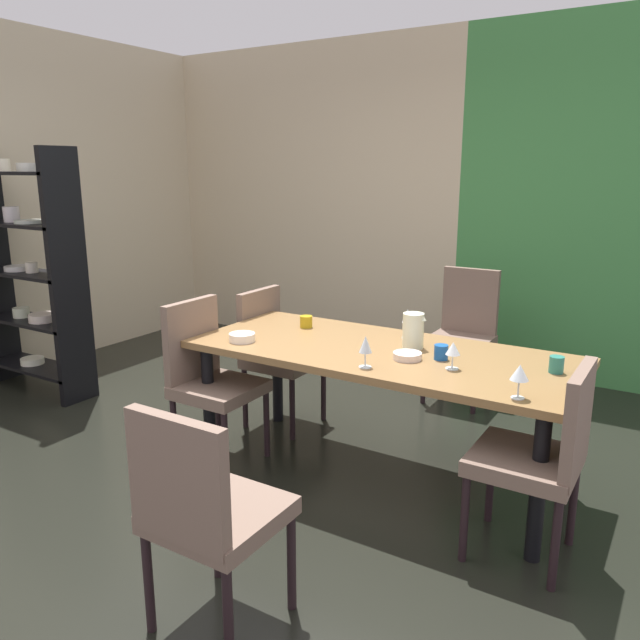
{
  "coord_description": "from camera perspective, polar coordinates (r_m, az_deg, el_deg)",
  "views": [
    {
      "loc": [
        2.07,
        -2.44,
        1.7
      ],
      "look_at": [
        0.26,
        0.49,
        0.85
      ],
      "focal_mm": 35.0,
      "sensor_mm": 36.0,
      "label": 1
    }
  ],
  "objects": [
    {
      "name": "wine_glass_left",
      "position": [
        3.04,
        4.18,
        -2.33
      ],
      "size": [
        0.06,
        0.06,
        0.16
      ],
      "color": "silver",
      "rests_on": "dining_table"
    },
    {
      "name": "chair_head_far",
      "position": [
        4.73,
        13.0,
        -0.76
      ],
      "size": [
        0.44,
        0.45,
        0.97
      ],
      "rotation": [
        0.0,
        0.0,
        3.14
      ],
      "color": "#745C4F",
      "rests_on": "ground_plane"
    },
    {
      "name": "chair_left_far",
      "position": [
        4.18,
        -4.15,
        -2.66
      ],
      "size": [
        0.45,
        0.44,
        0.9
      ],
      "rotation": [
        0.0,
        0.0,
        -1.57
      ],
      "color": "#745C4F",
      "rests_on": "ground_plane"
    },
    {
      "name": "ground_plane",
      "position": [
        3.62,
        -7.87,
        -14.42
      ],
      "size": [
        5.74,
        5.6,
        0.02
      ],
      "primitive_type": "cube",
      "color": "black"
    },
    {
      "name": "cup_near_window",
      "position": [
        3.81,
        -1.28,
        -0.15
      ],
      "size": [
        0.08,
        0.08,
        0.07
      ],
      "primitive_type": "cylinder",
      "color": "#B59015",
      "rests_on": "dining_table"
    },
    {
      "name": "dining_table",
      "position": [
        3.4,
        5.53,
        -3.93
      ],
      "size": [
        2.07,
        0.89,
        0.74
      ],
      "color": "olive",
      "rests_on": "ground_plane"
    },
    {
      "name": "cup_west",
      "position": [
        3.24,
        11.01,
        -2.91
      ],
      "size": [
        0.07,
        0.07,
        0.08
      ],
      "primitive_type": "cylinder",
      "color": "#154EA0",
      "rests_on": "dining_table"
    },
    {
      "name": "back_panel_interior",
      "position": [
        6.19,
        -1.35,
        11.13
      ],
      "size": [
        3.14,
        0.1,
        2.81
      ],
      "primitive_type": "cube",
      "color": "beige",
      "rests_on": "ground_plane"
    },
    {
      "name": "chair_right_near",
      "position": [
        2.89,
        19.74,
        -11.23
      ],
      "size": [
        0.44,
        0.44,
        0.9
      ],
      "rotation": [
        0.0,
        0.0,
        1.57
      ],
      "color": "#745C4F",
      "rests_on": "ground_plane"
    },
    {
      "name": "serving_bowl_right",
      "position": [
        3.22,
        7.99,
        -3.27
      ],
      "size": [
        0.15,
        0.15,
        0.04
      ],
      "primitive_type": "cylinder",
      "color": "beige",
      "rests_on": "dining_table"
    },
    {
      "name": "pitcher_front",
      "position": [
        3.41,
        8.53,
        -0.94
      ],
      "size": [
        0.13,
        0.11,
        0.19
      ],
      "color": "beige",
      "rests_on": "dining_table"
    },
    {
      "name": "wine_glass_east",
      "position": [
        3.58,
        8.01,
        0.28
      ],
      "size": [
        0.06,
        0.06,
        0.17
      ],
      "color": "silver",
      "rests_on": "dining_table"
    },
    {
      "name": "display_shelf",
      "position": [
        5.18,
        -25.13,
        3.95
      ],
      "size": [
        0.99,
        0.3,
        1.84
      ],
      "color": "black",
      "rests_on": "ground_plane"
    },
    {
      "name": "wine_glass_rear",
      "position": [
        2.76,
        17.79,
        -4.66
      ],
      "size": [
        0.08,
        0.08,
        0.15
      ],
      "color": "silver",
      "rests_on": "dining_table"
    },
    {
      "name": "chair_left_near",
      "position": [
        3.7,
        -10.15,
        -4.83
      ],
      "size": [
        0.45,
        0.44,
        0.95
      ],
      "rotation": [
        0.0,
        0.0,
        -1.57
      ],
      "color": "#745C4F",
      "rests_on": "ground_plane"
    },
    {
      "name": "chair_head_near",
      "position": [
        2.36,
        -10.49,
        -16.53
      ],
      "size": [
        0.44,
        0.44,
        0.9
      ],
      "color": "#745C4F",
      "rests_on": "ground_plane"
    },
    {
      "name": "cup_corner",
      "position": [
        3.18,
        20.81,
        -3.83
      ],
      "size": [
        0.07,
        0.07,
        0.08
      ],
      "primitive_type": "cylinder",
      "color": "#2A7667",
      "rests_on": "dining_table"
    },
    {
      "name": "serving_bowl_north",
      "position": [
        3.54,
        -7.14,
        -1.58
      ],
      "size": [
        0.15,
        0.15,
        0.05
      ],
      "primitive_type": "cylinder",
      "color": "white",
      "rests_on": "dining_table"
    },
    {
      "name": "wine_glass_south",
      "position": [
        3.08,
        12.06,
        -2.65
      ],
      "size": [
        0.07,
        0.07,
        0.14
      ],
      "color": "silver",
      "rests_on": "dining_table"
    },
    {
      "name": "garden_window_panel",
      "position": [
        5.22,
        26.53,
        9.21
      ],
      "size": [
        2.6,
        0.1,
        2.81
      ],
      "primitive_type": "cube",
      "color": "#3F8442",
      "rests_on": "ground_plane"
    }
  ]
}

